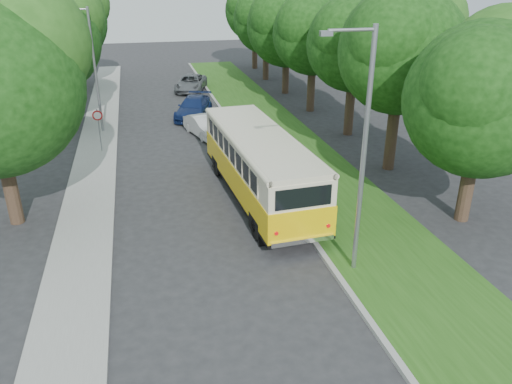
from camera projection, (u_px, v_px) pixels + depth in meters
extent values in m
plane|color=#27272A|center=(217.00, 249.00, 18.29)|extent=(120.00, 120.00, 0.00)
cube|color=gray|center=(275.00, 186.00, 23.48)|extent=(0.20, 70.00, 0.15)
cube|color=#234E14|center=(322.00, 181.00, 23.99)|extent=(4.50, 70.00, 0.13)
cube|color=gray|center=(89.00, 204.00, 21.68)|extent=(2.20, 70.00, 0.12)
cylinder|color=#332319|center=(468.00, 182.00, 19.79)|extent=(0.56, 0.56, 3.35)
sphere|color=black|center=(483.00, 100.00, 18.47)|extent=(5.85, 5.85, 5.85)
sphere|color=black|center=(502.00, 64.00, 18.73)|extent=(4.38, 4.38, 4.38)
sphere|color=black|center=(478.00, 86.00, 17.33)|extent=(4.09, 4.09, 4.09)
cylinder|color=#332319|center=(392.00, 129.00, 24.90)|extent=(0.56, 0.56, 4.26)
sphere|color=black|center=(401.00, 51.00, 23.37)|extent=(5.98, 5.98, 5.98)
sphere|color=black|center=(418.00, 22.00, 23.64)|extent=(4.49, 4.49, 4.49)
sphere|color=black|center=(393.00, 37.00, 22.21)|extent=(4.19, 4.19, 4.19)
cylinder|color=#332319|center=(350.00, 103.00, 30.37)|extent=(0.56, 0.56, 3.95)
sphere|color=black|center=(355.00, 43.00, 28.94)|extent=(5.61, 5.61, 5.61)
sphere|color=black|center=(368.00, 22.00, 29.19)|extent=(4.21, 4.21, 4.21)
sphere|color=black|center=(347.00, 32.00, 27.85)|extent=(3.92, 3.92, 3.92)
cylinder|color=#332319|center=(311.00, 84.00, 35.63)|extent=(0.56, 0.56, 3.86)
sphere|color=black|center=(313.00, 34.00, 34.22)|extent=(5.64, 5.64, 5.64)
sphere|color=black|center=(325.00, 15.00, 34.48)|extent=(4.23, 4.23, 4.23)
sphere|color=black|center=(305.00, 24.00, 33.13)|extent=(3.95, 3.95, 3.95)
cylinder|color=#332319|center=(286.00, 71.00, 41.00)|extent=(0.56, 0.56, 3.58)
sphere|color=black|center=(287.00, 26.00, 39.57)|extent=(6.36, 6.36, 6.36)
sphere|color=black|center=(298.00, 9.00, 39.86)|extent=(4.77, 4.77, 4.77)
sphere|color=black|center=(278.00, 17.00, 38.34)|extent=(4.45, 4.45, 4.45)
cylinder|color=#332319|center=(266.00, 59.00, 46.28)|extent=(0.56, 0.56, 3.68)
sphere|color=black|center=(266.00, 20.00, 44.88)|extent=(5.91, 5.91, 5.91)
sphere|color=black|center=(276.00, 6.00, 45.15)|extent=(4.43, 4.43, 4.43)
sphere|color=black|center=(258.00, 12.00, 43.73)|extent=(4.14, 4.14, 4.14)
cylinder|color=#332319|center=(255.00, 48.00, 51.63)|extent=(0.56, 0.56, 4.05)
sphere|color=black|center=(255.00, 11.00, 50.14)|extent=(5.97, 5.97, 5.97)
sphere|color=black|center=(248.00, 4.00, 48.98)|extent=(4.18, 4.18, 4.18)
cylinder|color=#332319|center=(9.00, 180.00, 19.50)|extent=(0.56, 0.56, 3.68)
sphere|color=black|center=(20.00, 43.00, 18.30)|extent=(5.10, 5.10, 5.10)
cylinder|color=#332319|center=(54.00, 99.00, 31.94)|extent=(0.56, 0.56, 3.68)
sphere|color=black|center=(44.00, 39.00, 30.44)|extent=(6.80, 6.80, 6.80)
sphere|color=black|center=(62.00, 14.00, 30.74)|extent=(5.10, 5.10, 5.10)
sphere|color=black|center=(21.00, 26.00, 29.12)|extent=(4.76, 4.76, 4.76)
cylinder|color=#332319|center=(72.00, 67.00, 42.60)|extent=(0.56, 0.56, 3.68)
sphere|color=black|center=(65.00, 21.00, 41.10)|extent=(6.80, 6.80, 6.80)
sphere|color=black|center=(78.00, 3.00, 41.41)|extent=(5.10, 5.10, 5.10)
sphere|color=black|center=(49.00, 11.00, 39.78)|extent=(4.76, 4.76, 4.76)
cylinder|color=gray|center=(363.00, 160.00, 15.37)|extent=(0.16, 0.16, 8.00)
cylinder|color=gray|center=(352.00, 30.00, 13.67)|extent=(1.40, 0.10, 0.10)
cube|color=gray|center=(326.00, 33.00, 13.53)|extent=(0.35, 0.16, 0.14)
cylinder|color=gray|center=(95.00, 72.00, 30.01)|extent=(0.16, 0.16, 7.50)
cylinder|color=gray|center=(74.00, 9.00, 28.40)|extent=(1.40, 0.10, 0.10)
cube|color=gray|center=(61.00, 11.00, 28.27)|extent=(0.35, 0.16, 0.14)
cylinder|color=gray|center=(100.00, 131.00, 27.49)|extent=(0.06, 0.06, 2.50)
cone|color=red|center=(97.00, 116.00, 27.09)|extent=(0.56, 0.02, 0.56)
cone|color=white|center=(97.00, 116.00, 27.07)|extent=(0.40, 0.02, 0.40)
imported|color=#B9B9BE|center=(231.00, 146.00, 26.80)|extent=(2.93, 4.53, 1.44)
imported|color=silver|center=(204.00, 126.00, 30.61)|extent=(2.29, 3.99, 1.24)
imported|color=navy|center=(194.00, 108.00, 34.52)|extent=(3.44, 5.15, 1.38)
imported|color=slate|center=(191.00, 83.00, 42.19)|extent=(3.48, 5.21, 1.33)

